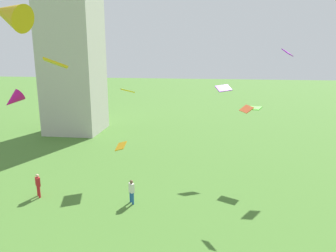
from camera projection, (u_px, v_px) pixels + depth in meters
person_3 at (132, 190)px, 22.76m from camera, size 0.48×0.52×1.74m
person_4 at (38, 184)px, 23.77m from camera, size 0.50×0.52×1.77m
kite_flying_0 at (127, 91)px, 28.26m from camera, size 1.62×1.90×0.53m
kite_flying_1 at (56, 63)px, 15.14m from camera, size 1.69×1.90×0.64m
kite_flying_2 at (246, 109)px, 22.50m from camera, size 0.98×1.13×0.46m
kite_flying_4 at (287, 53)px, 28.35m from camera, size 1.20×1.43×0.71m
kite_flying_5 at (252, 108)px, 27.33m from camera, size 1.68×1.47×0.26m
kite_flying_6 at (121, 146)px, 19.14m from camera, size 0.57×0.86×0.45m
kite_flying_7 at (8, 14)px, 12.60m from camera, size 2.05×1.55×1.51m
kite_flying_8 at (224, 88)px, 29.33m from camera, size 1.61×1.38×0.61m
kite_flying_9 at (13, 100)px, 28.41m from camera, size 1.97×2.28×1.82m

